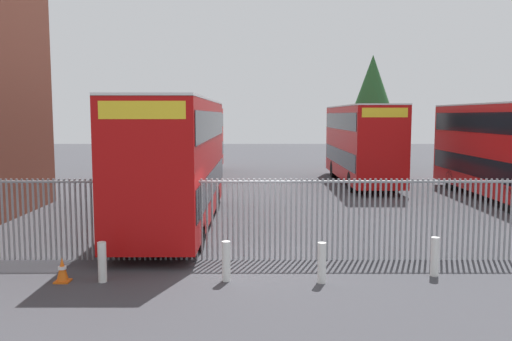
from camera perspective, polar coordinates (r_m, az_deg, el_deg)
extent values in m
plane|color=#3D3D42|center=(22.22, 0.05, -4.06)|extent=(100.00, 100.00, 0.00)
cylinder|color=gray|center=(15.75, -25.85, -4.76)|extent=(0.06, 0.06, 2.20)
cylinder|color=gray|center=(15.69, -25.39, -4.78)|extent=(0.06, 0.06, 2.20)
cylinder|color=gray|center=(15.63, -24.92, -4.80)|extent=(0.06, 0.06, 2.20)
cylinder|color=gray|center=(15.57, -24.46, -4.82)|extent=(0.06, 0.06, 2.20)
cylinder|color=gray|center=(15.51, -23.99, -4.84)|extent=(0.06, 0.06, 2.20)
cylinder|color=gray|center=(15.46, -23.51, -4.85)|extent=(0.06, 0.06, 2.20)
cylinder|color=gray|center=(15.40, -23.03, -4.87)|extent=(0.06, 0.06, 2.20)
cylinder|color=gray|center=(15.35, -22.55, -4.89)|extent=(0.06, 0.06, 2.20)
cylinder|color=gray|center=(15.29, -22.06, -4.91)|extent=(0.06, 0.06, 2.20)
cylinder|color=gray|center=(15.24, -21.58, -4.93)|extent=(0.06, 0.06, 2.20)
cylinder|color=gray|center=(15.19, -21.08, -4.94)|extent=(0.06, 0.06, 2.20)
cylinder|color=gray|center=(15.14, -20.59, -4.96)|extent=(0.06, 0.06, 2.20)
cylinder|color=gray|center=(15.09, -20.09, -4.98)|extent=(0.06, 0.06, 2.20)
cylinder|color=gray|center=(15.04, -19.59, -4.99)|extent=(0.06, 0.06, 2.20)
cylinder|color=gray|center=(14.99, -19.08, -5.01)|extent=(0.06, 0.06, 2.20)
cylinder|color=gray|center=(14.95, -18.57, -5.02)|extent=(0.06, 0.06, 2.20)
cylinder|color=gray|center=(14.90, -18.06, -5.04)|extent=(0.06, 0.06, 2.20)
cylinder|color=gray|center=(14.86, -17.55, -5.05)|extent=(0.06, 0.06, 2.20)
cylinder|color=gray|center=(14.82, -17.03, -5.07)|extent=(0.06, 0.06, 2.20)
cylinder|color=gray|center=(14.78, -16.51, -5.08)|extent=(0.06, 0.06, 2.20)
cylinder|color=gray|center=(14.74, -15.99, -5.10)|extent=(0.06, 0.06, 2.20)
cylinder|color=gray|center=(14.70, -15.46, -5.11)|extent=(0.06, 0.06, 2.20)
cylinder|color=gray|center=(14.66, -14.93, -5.12)|extent=(0.06, 0.06, 2.20)
cylinder|color=gray|center=(14.63, -14.40, -5.14)|extent=(0.06, 0.06, 2.20)
cylinder|color=gray|center=(14.59, -13.87, -5.15)|extent=(0.06, 0.06, 2.20)
cylinder|color=gray|center=(14.56, -13.33, -5.16)|extent=(0.06, 0.06, 2.20)
cylinder|color=gray|center=(14.53, -12.79, -5.17)|extent=(0.06, 0.06, 2.20)
cylinder|color=gray|center=(14.50, -12.25, -5.18)|extent=(0.06, 0.06, 2.20)
cylinder|color=gray|center=(14.47, -11.71, -5.19)|extent=(0.06, 0.06, 2.20)
cylinder|color=gray|center=(14.44, -11.16, -5.21)|extent=(0.06, 0.06, 2.20)
cylinder|color=gray|center=(14.41, -10.61, -5.22)|extent=(0.06, 0.06, 2.20)
cylinder|color=gray|center=(14.39, -10.06, -5.22)|extent=(0.06, 0.06, 2.20)
cylinder|color=gray|center=(14.36, -9.51, -5.23)|extent=(0.06, 0.06, 2.20)
cylinder|color=gray|center=(14.34, -8.96, -5.24)|extent=(0.06, 0.06, 2.20)
cylinder|color=gray|center=(14.32, -8.40, -5.25)|extent=(0.06, 0.06, 2.20)
cylinder|color=gray|center=(14.30, -7.84, -5.26)|extent=(0.06, 0.06, 2.20)
cylinder|color=gray|center=(14.28, -7.28, -5.27)|extent=(0.06, 0.06, 2.20)
cylinder|color=gray|center=(14.26, -6.72, -5.27)|extent=(0.06, 0.06, 2.20)
cylinder|color=gray|center=(14.24, -6.16, -5.28)|extent=(0.06, 0.06, 2.20)
cylinder|color=gray|center=(14.23, -5.60, -5.28)|extent=(0.06, 0.06, 2.20)
cylinder|color=gray|center=(14.21, -5.04, -5.29)|extent=(0.06, 0.06, 2.20)
cylinder|color=gray|center=(14.20, -4.47, -5.30)|extent=(0.06, 0.06, 2.20)
cylinder|color=gray|center=(14.19, -3.91, -5.30)|extent=(0.06, 0.06, 2.20)
cylinder|color=gray|center=(14.18, -3.34, -5.30)|extent=(0.06, 0.06, 2.20)
cylinder|color=gray|center=(14.17, -2.77, -5.31)|extent=(0.06, 0.06, 2.20)
cylinder|color=gray|center=(14.17, -2.20, -5.31)|extent=(0.06, 0.06, 2.20)
cylinder|color=gray|center=(14.16, -1.64, -5.31)|extent=(0.06, 0.06, 2.20)
cylinder|color=gray|center=(14.16, -1.07, -5.31)|extent=(0.06, 0.06, 2.20)
cylinder|color=gray|center=(14.16, -0.50, -5.31)|extent=(0.06, 0.06, 2.20)
cylinder|color=gray|center=(14.15, 0.07, -5.32)|extent=(0.06, 0.06, 2.20)
cylinder|color=gray|center=(14.15, 0.64, -5.32)|extent=(0.06, 0.06, 2.20)
cylinder|color=gray|center=(14.16, 1.21, -5.32)|extent=(0.06, 0.06, 2.20)
cylinder|color=gray|center=(14.16, 1.78, -5.31)|extent=(0.06, 0.06, 2.20)
cylinder|color=gray|center=(14.16, 2.35, -5.31)|extent=(0.06, 0.06, 2.20)
cylinder|color=gray|center=(14.17, 2.92, -5.31)|extent=(0.06, 0.06, 2.20)
cylinder|color=gray|center=(14.18, 3.48, -5.31)|extent=(0.06, 0.06, 2.20)
cylinder|color=gray|center=(14.18, 4.05, -5.31)|extent=(0.06, 0.06, 2.20)
cylinder|color=gray|center=(14.19, 4.62, -5.30)|extent=(0.06, 0.06, 2.20)
cylinder|color=gray|center=(14.21, 5.18, -5.30)|extent=(0.06, 0.06, 2.20)
cylinder|color=gray|center=(14.22, 5.75, -5.29)|extent=(0.06, 0.06, 2.20)
cylinder|color=gray|center=(14.23, 6.31, -5.29)|extent=(0.06, 0.06, 2.20)
cylinder|color=gray|center=(14.25, 6.87, -5.28)|extent=(0.06, 0.06, 2.20)
cylinder|color=gray|center=(14.26, 7.44, -5.28)|extent=(0.06, 0.06, 2.20)
cylinder|color=gray|center=(14.28, 8.00, -5.27)|extent=(0.06, 0.06, 2.20)
cylinder|color=gray|center=(14.30, 8.55, -5.26)|extent=(0.06, 0.06, 2.20)
cylinder|color=gray|center=(14.32, 9.11, -5.26)|extent=(0.06, 0.06, 2.20)
cylinder|color=gray|center=(14.34, 9.67, -5.25)|extent=(0.06, 0.06, 2.20)
cylinder|color=gray|center=(14.37, 10.22, -5.24)|extent=(0.06, 0.06, 2.20)
cylinder|color=gray|center=(14.39, 10.77, -5.23)|extent=(0.06, 0.06, 2.20)
cylinder|color=gray|center=(14.42, 11.32, -5.22)|extent=(0.06, 0.06, 2.20)
cylinder|color=gray|center=(14.45, 11.87, -5.21)|extent=(0.06, 0.06, 2.20)
cylinder|color=gray|center=(14.47, 12.41, -5.20)|extent=(0.06, 0.06, 2.20)
cylinder|color=gray|center=(14.50, 12.95, -5.19)|extent=(0.06, 0.06, 2.20)
cylinder|color=gray|center=(14.54, 13.50, -5.18)|extent=(0.06, 0.06, 2.20)
cylinder|color=gray|center=(14.57, 14.03, -5.17)|extent=(0.06, 0.06, 2.20)
cylinder|color=gray|center=(14.60, 14.57, -5.16)|extent=(0.06, 0.06, 2.20)
cylinder|color=gray|center=(14.64, 15.10, -5.15)|extent=(0.06, 0.06, 2.20)
cylinder|color=gray|center=(14.67, 15.63, -5.13)|extent=(0.06, 0.06, 2.20)
cylinder|color=gray|center=(14.71, 16.16, -5.12)|extent=(0.06, 0.06, 2.20)
cylinder|color=gray|center=(14.75, 16.69, -5.11)|extent=(0.06, 0.06, 2.20)
cylinder|color=gray|center=(14.79, 17.21, -5.09)|extent=(0.06, 0.06, 2.20)
cylinder|color=gray|center=(14.83, 17.73, -5.08)|extent=(0.06, 0.06, 2.20)
cylinder|color=gray|center=(14.87, 18.25, -5.07)|extent=(0.06, 0.06, 2.20)
cylinder|color=gray|center=(14.92, 18.76, -5.05)|extent=(0.06, 0.06, 2.20)
cylinder|color=gray|center=(14.96, 19.27, -5.04)|extent=(0.06, 0.06, 2.20)
cylinder|color=gray|center=(15.01, 19.78, -5.02)|extent=(0.06, 0.06, 2.20)
cylinder|color=gray|center=(15.06, 20.28, -5.01)|extent=(0.06, 0.06, 2.20)
cylinder|color=gray|center=(15.10, 20.78, -4.99)|extent=(0.06, 0.06, 2.20)
cylinder|color=gray|center=(15.15, 21.28, -4.97)|extent=(0.06, 0.06, 2.20)
cylinder|color=gray|center=(15.20, 21.77, -4.96)|extent=(0.06, 0.06, 2.20)
cylinder|color=gray|center=(15.26, 22.27, -4.94)|extent=(0.06, 0.06, 2.20)
cylinder|color=gray|center=(15.31, 22.75, -4.92)|extent=(0.06, 0.06, 2.20)
cylinder|color=gray|center=(15.36, 23.24, -4.91)|extent=(0.06, 0.06, 2.20)
cylinder|color=gray|center=(15.42, 23.72, -4.89)|extent=(0.06, 0.06, 2.20)
cylinder|color=gray|center=(15.47, 24.20, -4.87)|extent=(0.06, 0.06, 2.20)
cylinder|color=gray|center=(15.53, 24.67, -4.86)|extent=(0.06, 0.06, 2.20)
cylinder|color=gray|center=(15.59, 25.14, -4.84)|extent=(0.06, 0.06, 2.20)
cylinder|color=gray|center=(15.65, 25.61, -4.82)|extent=(0.06, 0.06, 2.20)
cylinder|color=gray|center=(14.00, -1.36, -1.21)|extent=(15.54, 0.07, 0.07)
cube|color=#B70C0C|center=(18.52, -8.31, 1.20)|extent=(2.50, 10.80, 4.00)
cube|color=black|center=(18.61, -8.27, -1.26)|extent=(2.54, 10.37, 0.90)
cube|color=black|center=(18.46, -8.36, 4.91)|extent=(2.54, 10.37, 0.90)
cube|color=yellow|center=(13.20, -11.89, 6.41)|extent=(2.12, 0.12, 0.44)
cube|color=silver|center=(18.47, -8.40, 7.49)|extent=(2.50, 10.80, 0.08)
cylinder|color=black|center=(15.76, -14.02, -6.49)|extent=(0.30, 1.04, 1.04)
cylinder|color=black|center=(15.37, -5.99, -6.65)|extent=(0.30, 1.04, 1.04)
cylinder|color=black|center=(21.83, -9.94, -2.95)|extent=(0.30, 1.04, 1.04)
cylinder|color=black|center=(21.55, -4.16, -2.99)|extent=(0.30, 1.04, 1.04)
cube|color=red|center=(26.66, 25.23, 2.13)|extent=(2.50, 10.80, 4.00)
cube|color=black|center=(26.72, 25.15, 0.42)|extent=(2.54, 10.37, 0.90)
cube|color=black|center=(26.62, 25.34, 4.71)|extent=(2.54, 10.37, 0.90)
cube|color=silver|center=(26.62, 25.42, 6.49)|extent=(2.50, 10.80, 0.08)
cylinder|color=black|center=(29.12, 20.65, -1.02)|extent=(0.30, 1.04, 1.04)
cylinder|color=black|center=(29.96, 24.60, -0.99)|extent=(0.30, 1.04, 1.04)
cube|color=#B70C0C|center=(30.55, 11.54, 3.00)|extent=(2.50, 10.80, 4.00)
cube|color=black|center=(30.60, 11.51, 1.50)|extent=(2.54, 10.37, 0.90)
cube|color=black|center=(30.52, 11.58, 5.25)|extent=(2.54, 10.37, 0.90)
cube|color=yellow|center=(25.29, 13.98, 6.09)|extent=(2.12, 0.12, 0.44)
cube|color=silver|center=(30.52, 11.62, 6.81)|extent=(2.50, 10.80, 0.08)
cylinder|color=black|center=(27.23, 10.55, -1.20)|extent=(0.30, 1.04, 1.04)
cylinder|color=black|center=(27.70, 15.04, -1.18)|extent=(0.30, 1.04, 1.04)
cylinder|color=black|center=(33.42, 8.63, 0.15)|extent=(0.30, 1.04, 1.04)
cylinder|color=black|center=(33.81, 12.32, 0.15)|extent=(0.30, 1.04, 1.04)
cube|color=red|center=(33.58, -5.98, 3.34)|extent=(2.50, 10.80, 4.00)
cube|color=black|center=(33.63, -5.97, 1.98)|extent=(2.54, 10.37, 0.90)
cube|color=black|center=(33.55, -6.01, 5.39)|extent=(2.54, 10.37, 0.90)
cube|color=yellow|center=(28.24, -7.20, 6.19)|extent=(2.12, 0.12, 0.44)
cube|color=silver|center=(33.55, -6.02, 6.81)|extent=(2.50, 10.80, 0.08)
cylinder|color=black|center=(30.56, -8.68, -0.39)|extent=(0.30, 1.04, 1.04)
cylinder|color=black|center=(30.29, -4.56, -0.40)|extent=(0.30, 1.04, 1.04)
cylinder|color=black|center=(36.78, -7.15, 0.70)|extent=(0.30, 1.04, 1.04)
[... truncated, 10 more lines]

